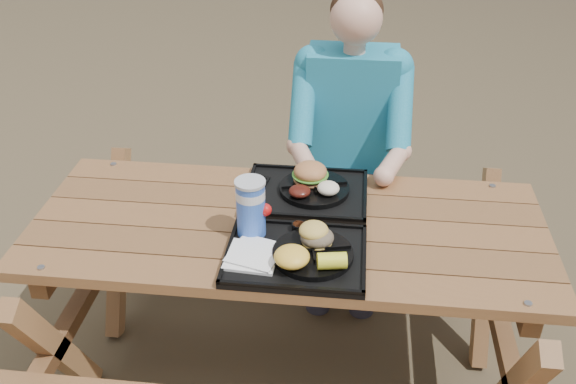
# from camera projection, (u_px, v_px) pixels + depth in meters

# --- Properties ---
(ground) EXTENTS (60.00, 60.00, 0.00)m
(ground) POSITION_uv_depth(u_px,v_px,m) (288.00, 373.00, 2.64)
(ground) COLOR #999999
(ground) RESTS_ON ground
(picnic_table) EXTENTS (1.80, 1.49, 0.75)m
(picnic_table) POSITION_uv_depth(u_px,v_px,m) (288.00, 304.00, 2.44)
(picnic_table) COLOR #999999
(picnic_table) RESTS_ON ground
(tray_near) EXTENTS (0.45, 0.35, 0.02)m
(tray_near) POSITION_uv_depth(u_px,v_px,m) (296.00, 257.00, 2.06)
(tray_near) COLOR black
(tray_near) RESTS_ON picnic_table
(tray_far) EXTENTS (0.45, 0.35, 0.02)m
(tray_far) POSITION_uv_depth(u_px,v_px,m) (306.00, 194.00, 2.39)
(tray_far) COLOR black
(tray_far) RESTS_ON picnic_table
(plate_near) EXTENTS (0.26, 0.26, 0.02)m
(plate_near) POSITION_uv_depth(u_px,v_px,m) (313.00, 254.00, 2.04)
(plate_near) COLOR black
(plate_near) RESTS_ON tray_near
(plate_far) EXTENTS (0.26, 0.26, 0.02)m
(plate_far) POSITION_uv_depth(u_px,v_px,m) (314.00, 189.00, 2.38)
(plate_far) COLOR black
(plate_far) RESTS_ON tray_far
(napkin_stack) EXTENTS (0.17, 0.17, 0.02)m
(napkin_stack) POSITION_uv_depth(u_px,v_px,m) (252.00, 255.00, 2.04)
(napkin_stack) COLOR white
(napkin_stack) RESTS_ON tray_near
(soda_cup) EXTENTS (0.10, 0.10, 0.19)m
(soda_cup) POSITION_uv_depth(u_px,v_px,m) (251.00, 209.00, 2.11)
(soda_cup) COLOR blue
(soda_cup) RESTS_ON tray_near
(condiment_bbq) EXTENTS (0.05, 0.05, 0.03)m
(condiment_bbq) POSITION_uv_depth(u_px,v_px,m) (299.00, 227.00, 2.16)
(condiment_bbq) COLOR black
(condiment_bbq) RESTS_ON tray_near
(condiment_mustard) EXTENTS (0.04, 0.04, 0.03)m
(condiment_mustard) POSITION_uv_depth(u_px,v_px,m) (319.00, 228.00, 2.16)
(condiment_mustard) COLOR yellow
(condiment_mustard) RESTS_ON tray_near
(sandwich) EXTENTS (0.10, 0.10, 0.11)m
(sandwich) POSITION_uv_depth(u_px,v_px,m) (317.00, 229.00, 2.05)
(sandwich) COLOR #E1B64F
(sandwich) RESTS_ON plate_near
(mac_cheese) EXTENTS (0.11, 0.11, 0.06)m
(mac_cheese) POSITION_uv_depth(u_px,v_px,m) (292.00, 257.00, 1.97)
(mac_cheese) COLOR yellow
(mac_cheese) RESTS_ON plate_near
(corn_cob) EXTENTS (0.10, 0.10, 0.05)m
(corn_cob) POSITION_uv_depth(u_px,v_px,m) (332.00, 261.00, 1.96)
(corn_cob) COLOR #FFFE35
(corn_cob) RESTS_ON plate_near
(cutlery_far) EXTENTS (0.05, 0.16, 0.01)m
(cutlery_far) POSITION_uv_depth(u_px,v_px,m) (261.00, 187.00, 2.40)
(cutlery_far) COLOR black
(cutlery_far) RESTS_ON tray_far
(burger) EXTENTS (0.13, 0.13, 0.11)m
(burger) POSITION_uv_depth(u_px,v_px,m) (310.00, 168.00, 2.38)
(burger) COLOR #BB7442
(burger) RESTS_ON plate_far
(baked_beans) EXTENTS (0.08, 0.08, 0.04)m
(baked_beans) POSITION_uv_depth(u_px,v_px,m) (300.00, 191.00, 2.31)
(baked_beans) COLOR #49150E
(baked_beans) RESTS_ON plate_far
(potato_salad) EXTENTS (0.08, 0.08, 0.05)m
(potato_salad) POSITION_uv_depth(u_px,v_px,m) (328.00, 188.00, 2.32)
(potato_salad) COLOR white
(potato_salad) RESTS_ON plate_far
(diner) EXTENTS (0.48, 0.84, 1.28)m
(diner) POSITION_uv_depth(u_px,v_px,m) (348.00, 157.00, 2.88)
(diner) COLOR #1CABC6
(diner) RESTS_ON ground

